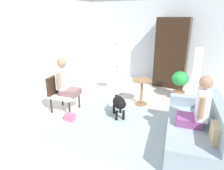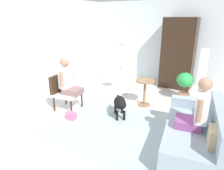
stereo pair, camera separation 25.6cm
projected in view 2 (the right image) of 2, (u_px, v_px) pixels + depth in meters
ground_plane at (123, 124)px, 4.28m from camera, size 8.06×8.06×0.00m
back_wall at (172, 43)px, 6.62m from camera, size 6.34×0.12×2.69m
left_wall at (34, 49)px, 5.50m from camera, size 0.12×7.32×2.69m
area_rug at (116, 125)px, 4.25m from camera, size 2.44×2.21×0.01m
couch at (196, 135)px, 3.39m from camera, size 1.16×1.86×0.83m
armchair at (63, 89)px, 4.89m from camera, size 0.66×0.64×0.86m
person_on_couch at (198, 109)px, 3.23m from camera, size 0.52×0.52×0.88m
person_on_armchair at (68, 79)px, 4.74m from camera, size 0.52×0.51×0.87m
round_end_table at (145, 90)px, 5.08m from camera, size 0.49×0.49×0.68m
dog at (120, 103)px, 4.46m from camera, size 0.53×0.68×0.56m
bird_cage_stand at (121, 68)px, 5.79m from camera, size 0.38×0.38×1.56m
potted_plant at (185, 84)px, 5.34m from camera, size 0.43×0.43×0.79m
column_lamp at (201, 78)px, 5.08m from camera, size 0.20×0.20×1.44m
armoire_cabinet at (178, 54)px, 6.22m from camera, size 0.96×0.56×2.16m
handbag at (71, 116)px, 4.48m from camera, size 0.21×0.15×0.17m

